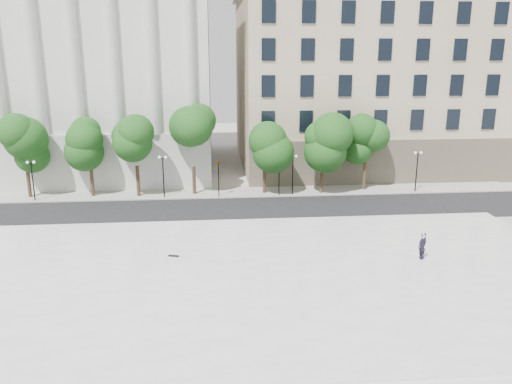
% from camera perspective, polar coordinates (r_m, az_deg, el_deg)
% --- Properties ---
extents(ground, '(160.00, 160.00, 0.00)m').
position_cam_1_polar(ground, '(29.13, -0.97, -12.70)').
color(ground, '#B0ADA6').
rests_on(ground, ground).
extents(plaza, '(44.00, 22.00, 0.45)m').
position_cam_1_polar(plaza, '(31.71, -1.36, -9.80)').
color(plaza, white).
rests_on(plaza, ground).
extents(street, '(60.00, 8.00, 0.02)m').
position_cam_1_polar(street, '(45.79, -2.56, -2.09)').
color(street, black).
rests_on(street, ground).
extents(far_sidewalk, '(60.00, 4.00, 0.12)m').
position_cam_1_polar(far_sidewalk, '(51.53, -2.86, -0.05)').
color(far_sidewalk, '#B5B1A7').
rests_on(far_sidewalk, ground).
extents(building_west, '(31.50, 27.65, 25.60)m').
position_cam_1_polar(building_west, '(66.03, -18.90, 13.81)').
color(building_west, silver).
rests_on(building_west, ground).
extents(building_east, '(36.00, 26.15, 23.00)m').
position_cam_1_polar(building_east, '(68.19, 13.97, 12.72)').
color(building_east, beige).
rests_on(building_east, ground).
extents(traffic_light_west, '(0.59, 1.80, 4.21)m').
position_cam_1_polar(traffic_light_west, '(48.99, -4.34, 3.51)').
color(traffic_light_west, black).
rests_on(traffic_light_west, ground).
extents(traffic_light_east, '(0.42, 1.61, 4.14)m').
position_cam_1_polar(traffic_light_east, '(49.44, 2.68, 3.55)').
color(traffic_light_east, black).
rests_on(traffic_light_east, ground).
extents(person_lying, '(1.33, 1.93, 0.50)m').
position_cam_1_polar(person_lying, '(35.59, 18.38, -6.91)').
color(person_lying, black).
rests_on(person_lying, plaza).
extents(skateboard, '(0.76, 0.39, 0.08)m').
position_cam_1_polar(skateboard, '(34.76, -9.40, -7.22)').
color(skateboard, black).
rests_on(skateboard, plaza).
extents(street_trees, '(37.56, 4.64, 7.63)m').
position_cam_1_polar(street_trees, '(49.94, -5.85, 5.72)').
color(street_trees, '#382619').
rests_on(street_trees, ground).
extents(lamp_posts, '(39.04, 0.28, 4.31)m').
position_cam_1_polar(lamp_posts, '(49.48, -2.85, 2.70)').
color(lamp_posts, black).
rests_on(lamp_posts, ground).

